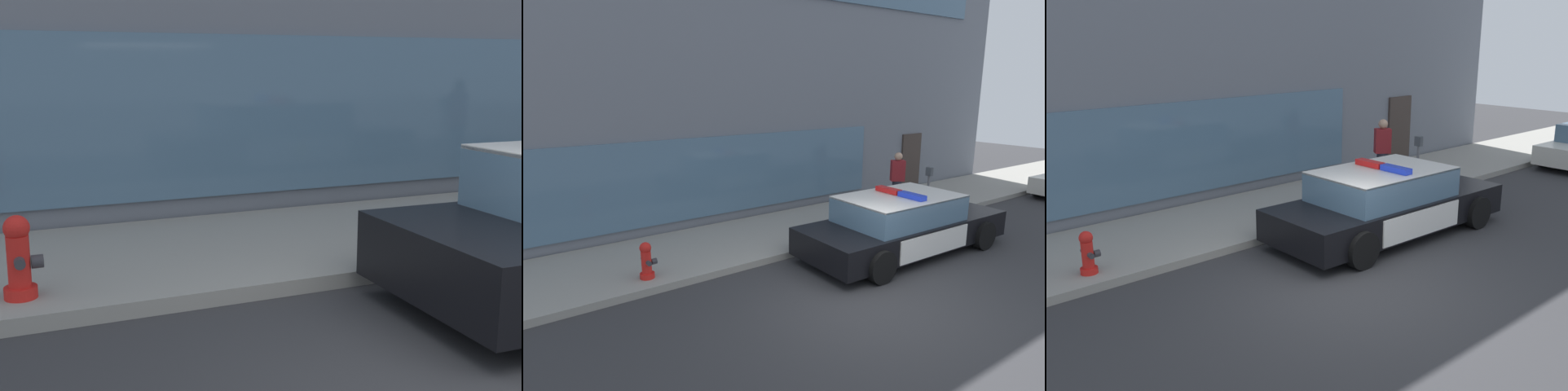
% 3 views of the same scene
% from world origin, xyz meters
% --- Properties ---
extents(sidewalk, '(48.00, 2.94, 0.15)m').
position_xyz_m(sidewalk, '(0.00, 4.01, 0.07)').
color(sidewalk, gray).
rests_on(sidewalk, ground).
extents(fire_hydrant, '(0.34, 0.39, 0.73)m').
position_xyz_m(fire_hydrant, '(-2.99, 3.03, 0.50)').
color(fire_hydrant, red).
rests_on(fire_hydrant, sidewalk).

